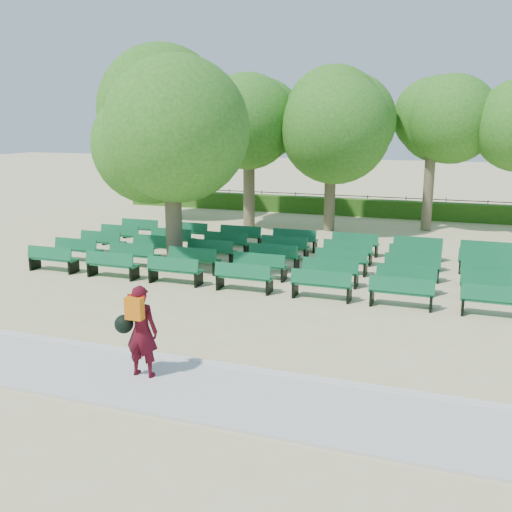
% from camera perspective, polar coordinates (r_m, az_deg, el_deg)
% --- Properties ---
extents(ground, '(120.00, 120.00, 0.00)m').
position_cam_1_polar(ground, '(17.85, 0.91, -2.72)').
color(ground, '#C3B581').
extents(paving, '(30.00, 2.20, 0.06)m').
position_cam_1_polar(paving, '(11.50, -11.09, -12.21)').
color(paving, '#BBBBB6').
rests_on(paving, ground).
extents(curb, '(30.00, 0.12, 0.10)m').
position_cam_1_polar(curb, '(12.40, -8.39, -10.04)').
color(curb, silver).
rests_on(curb, ground).
extents(hedge, '(26.00, 0.70, 0.90)m').
position_cam_1_polar(hedge, '(31.09, 9.13, 4.88)').
color(hedge, '#2D5C17').
rests_on(hedge, ground).
extents(fence, '(26.00, 0.10, 1.02)m').
position_cam_1_polar(fence, '(31.54, 9.23, 4.17)').
color(fence, black).
rests_on(fence, ground).
extents(tree_line, '(21.80, 6.80, 7.04)m').
position_cam_1_polar(tree_line, '(27.28, 7.57, 2.80)').
color(tree_line, '#33721E').
rests_on(tree_line, ground).
extents(bench_array, '(1.73, 0.55, 1.09)m').
position_cam_1_polar(bench_array, '(19.69, 1.83, -0.93)').
color(bench_array, '#105F36').
rests_on(bench_array, ground).
extents(tree_among, '(4.85, 4.85, 6.63)m').
position_cam_1_polar(tree_among, '(19.56, -8.51, 11.67)').
color(tree_among, brown).
rests_on(tree_among, ground).
extents(person, '(0.87, 0.53, 1.84)m').
position_cam_1_polar(person, '(11.34, -11.55, -7.22)').
color(person, '#450914').
rests_on(person, ground).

